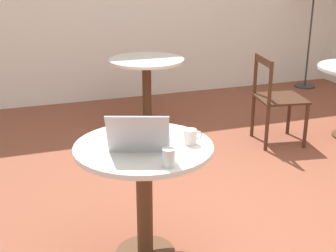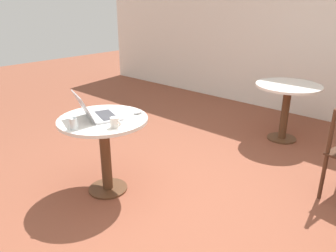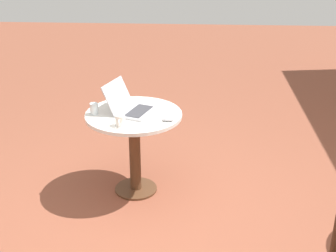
{
  "view_description": "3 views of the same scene",
  "coord_description": "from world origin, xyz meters",
  "views": [
    {
      "loc": [
        -1.42,
        -2.7,
        1.77
      ],
      "look_at": [
        -0.45,
        0.1,
        0.7
      ],
      "focal_mm": 50.0,
      "sensor_mm": 36.0,
      "label": 1
    },
    {
      "loc": [
        1.58,
        -1.94,
        1.75
      ],
      "look_at": [
        -0.41,
        0.25,
        0.6
      ],
      "focal_mm": 35.0,
      "sensor_mm": 36.0,
      "label": 2
    },
    {
      "loc": [
        2.87,
        0.22,
        2.24
      ],
      "look_at": [
        -0.56,
        0.02,
        0.71
      ],
      "focal_mm": 50.0,
      "sensor_mm": 36.0,
      "label": 3
    }
  ],
  "objects": [
    {
      "name": "cafe_table_near",
      "position": [
        -0.73,
        -0.28,
        0.58
      ],
      "size": [
        0.82,
        0.82,
        0.75
      ],
      "color": "#51331E",
      "rests_on": "ground_plane"
    },
    {
      "name": "mouse",
      "position": [
        -0.59,
        0.02,
        0.76
      ],
      "size": [
        0.06,
        0.1,
        0.03
      ],
      "color": "#B7B7BC",
      "rests_on": "cafe_table_near"
    },
    {
      "name": "cafe_table_far",
      "position": [
        -0.01,
        2.07,
        0.58
      ],
      "size": [
        0.82,
        0.82,
        0.75
      ],
      "color": "#51331E",
      "rests_on": "ground_plane"
    },
    {
      "name": "drinking_glass",
      "position": [
        -0.69,
        -0.6,
        0.79
      ],
      "size": [
        0.07,
        0.07,
        0.1
      ],
      "color": "silver",
      "rests_on": "cafe_table_near"
    },
    {
      "name": "chair_mid_left",
      "position": [
        1.05,
        1.14,
        0.45
      ],
      "size": [
        0.52,
        0.52,
        0.88
      ],
      "color": "#472819",
      "rests_on": "ground_plane"
    },
    {
      "name": "mug",
      "position": [
        -0.47,
        -0.35,
        0.79
      ],
      "size": [
        0.12,
        0.08,
        0.09
      ],
      "color": "silver",
      "rests_on": "cafe_table_near"
    },
    {
      "name": "laptop",
      "position": [
        -0.76,
        -0.31,
        0.8
      ],
      "size": [
        0.44,
        0.45,
        0.25
      ],
      "color": "#B7B7BC",
      "rests_on": "cafe_table_near"
    },
    {
      "name": "ground_plane",
      "position": [
        0.0,
        0.0,
        0.0
      ],
      "size": [
        16.0,
        16.0,
        0.0
      ],
      "primitive_type": "plane",
      "color": "brown"
    }
  ]
}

